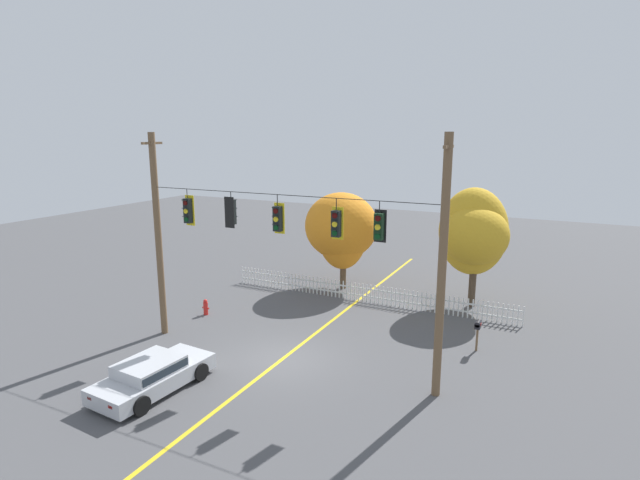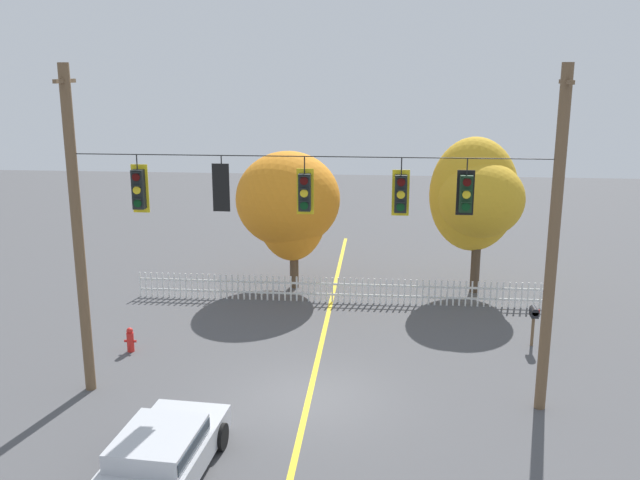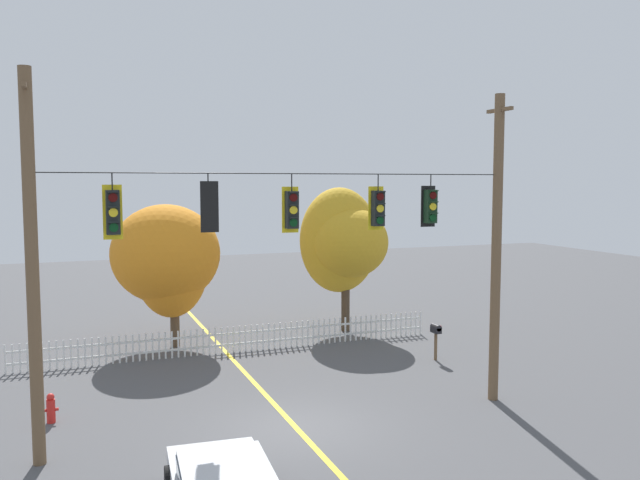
% 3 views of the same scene
% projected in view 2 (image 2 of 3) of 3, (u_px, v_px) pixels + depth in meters
% --- Properties ---
extents(ground, '(80.00, 80.00, 0.00)m').
position_uv_depth(ground, '(309.00, 398.00, 18.73)').
color(ground, '#4C4C4F').
extents(lane_centerline_stripe, '(0.16, 36.00, 0.01)m').
position_uv_depth(lane_centerline_stripe, '(309.00, 398.00, 18.73)').
color(lane_centerline_stripe, gold).
rests_on(lane_centerline_stripe, ground).
extents(signal_support_span, '(12.44, 1.10, 8.78)m').
position_uv_depth(signal_support_span, '(308.00, 237.00, 17.65)').
color(signal_support_span, brown).
rests_on(signal_support_span, ground).
extents(traffic_signal_northbound_secondary, '(0.43, 0.38, 1.52)m').
position_uv_depth(traffic_signal_northbound_secondary, '(139.00, 189.00, 17.76)').
color(traffic_signal_northbound_secondary, black).
extents(traffic_signal_eastbound_side, '(0.43, 0.38, 1.40)m').
position_uv_depth(traffic_signal_eastbound_side, '(222.00, 187.00, 17.53)').
color(traffic_signal_eastbound_side, black).
extents(traffic_signal_westbound_side, '(0.43, 0.38, 1.48)m').
position_uv_depth(traffic_signal_westbound_side, '(305.00, 192.00, 17.39)').
color(traffic_signal_westbound_side, black).
extents(traffic_signal_northbound_primary, '(0.43, 0.38, 1.48)m').
position_uv_depth(traffic_signal_northbound_primary, '(401.00, 193.00, 17.17)').
color(traffic_signal_northbound_primary, black).
extents(traffic_signal_southbound_primary, '(0.43, 0.38, 1.43)m').
position_uv_depth(traffic_signal_southbound_primary, '(466.00, 193.00, 17.03)').
color(traffic_signal_southbound_primary, black).
extents(white_picket_fence, '(15.67, 0.06, 0.98)m').
position_uv_depth(white_picket_fence, '(341.00, 290.00, 26.22)').
color(white_picket_fence, white).
rests_on(white_picket_fence, ground).
extents(autumn_maple_near_fence, '(4.15, 4.02, 5.48)m').
position_uv_depth(autumn_maple_near_fence, '(289.00, 203.00, 27.50)').
color(autumn_maple_near_fence, brown).
rests_on(autumn_maple_near_fence, ground).
extents(autumn_maple_mid, '(3.55, 3.60, 6.10)m').
position_uv_depth(autumn_maple_mid, '(477.00, 197.00, 26.67)').
color(autumn_maple_mid, '#473828').
rests_on(autumn_maple_mid, ground).
extents(parked_car, '(2.25, 4.39, 1.15)m').
position_uv_depth(parked_car, '(161.00, 454.00, 14.91)').
color(parked_car, '#B7BABF').
rests_on(parked_car, ground).
extents(fire_hydrant, '(0.38, 0.22, 0.79)m').
position_uv_depth(fire_hydrant, '(130.00, 340.00, 21.70)').
color(fire_hydrant, red).
rests_on(fire_hydrant, ground).
extents(roadside_mailbox, '(0.25, 0.44, 1.30)m').
position_uv_depth(roadside_mailbox, '(534.00, 314.00, 21.99)').
color(roadside_mailbox, brown).
rests_on(roadside_mailbox, ground).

